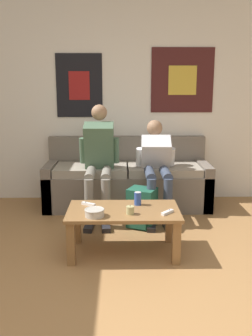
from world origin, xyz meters
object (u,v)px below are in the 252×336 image
(drink_can_blue, at_px, (138,198))
(game_controller_near_left, at_px, (88,204))
(backpack, at_px, (142,209))
(person_seated_adult, at_px, (99,157))
(couch, at_px, (127,182))
(coffee_table, at_px, (123,218))
(pillar_candle, at_px, (130,210))
(game_controller_near_right, at_px, (167,212))
(person_seated_teen, at_px, (157,163))
(ceramic_bowl, at_px, (95,212))

(drink_can_blue, relative_size, game_controller_near_left, 0.89)
(backpack, xyz_separation_m, game_controller_near_left, (-0.53, -0.51, 0.22))
(person_seated_adult, bearing_deg, couch, 46.89)
(coffee_table, xyz_separation_m, pillar_candle, (0.06, -0.12, 0.11))
(backpack, xyz_separation_m, game_controller_near_right, (0.18, -0.75, 0.22))
(person_seated_adult, bearing_deg, backpack, -38.96)
(person_seated_teen, xyz_separation_m, pillar_candle, (-0.34, -1.15, -0.17))
(couch, xyz_separation_m, pillar_candle, (-0.01, -1.50, 0.15))
(couch, distance_m, person_seated_adult, 0.64)
(pillar_candle, distance_m, drink_can_blue, 0.27)
(ceramic_bowl, relative_size, drink_can_blue, 1.39)
(game_controller_near_left, bearing_deg, drink_can_blue, 0.89)
(backpack, distance_m, pillar_candle, 0.81)
(person_seated_teen, distance_m, game_controller_near_left, 1.18)
(person_seated_adult, relative_size, person_seated_teen, 1.18)
(person_seated_adult, bearing_deg, ceramic_bowl, -88.82)
(game_controller_near_right, bearing_deg, pillar_candle, -178.79)
(pillar_candle, relative_size, game_controller_near_right, 0.65)
(person_seated_adult, height_order, drink_can_blue, person_seated_adult)
(ceramic_bowl, distance_m, drink_can_blue, 0.49)
(person_seated_teen, height_order, game_controller_near_right, person_seated_teen)
(coffee_table, bearing_deg, game_controller_near_right, -16.56)
(backpack, relative_size, pillar_candle, 5.13)
(person_seated_teen, distance_m, backpack, 0.61)
(coffee_table, relative_size, drink_can_blue, 8.16)
(coffee_table, relative_size, person_seated_adult, 0.79)
(person_seated_teen, relative_size, pillar_candle, 13.13)
(coffee_table, distance_m, person_seated_teen, 1.14)
(person_seated_teen, distance_m, ceramic_bowl, 1.38)
(person_seated_adult, distance_m, drink_can_blue, 1.00)
(coffee_table, bearing_deg, person_seated_adult, 104.98)
(couch, bearing_deg, coffee_table, -92.61)
(ceramic_bowl, distance_m, pillar_candle, 0.31)
(person_seated_adult, relative_size, pillar_candle, 15.45)
(drink_can_blue, xyz_separation_m, game_controller_near_right, (0.25, -0.25, -0.05))
(game_controller_near_right, bearing_deg, coffee_table, 163.44)
(couch, bearing_deg, backpack, -79.29)
(coffee_table, xyz_separation_m, person_seated_adult, (-0.27, 1.02, 0.37))
(couch, xyz_separation_m, coffee_table, (-0.06, -1.38, 0.03))
(coffee_table, bearing_deg, ceramic_bowl, -145.15)
(person_seated_teen, relative_size, game_controller_near_right, 8.52)
(backpack, bearing_deg, pillar_candle, -100.93)
(backpack, height_order, pillar_candle, pillar_candle)
(couch, bearing_deg, pillar_candle, -90.20)
(backpack, distance_m, game_controller_near_right, 0.80)
(ceramic_bowl, xyz_separation_m, pillar_candle, (0.31, 0.05, -0.00))
(backpack, xyz_separation_m, pillar_candle, (-0.15, -0.76, 0.25))
(person_seated_adult, relative_size, drink_can_blue, 10.39)
(backpack, relative_size, drink_can_blue, 3.45)
(coffee_table, relative_size, game_controller_near_left, 7.26)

